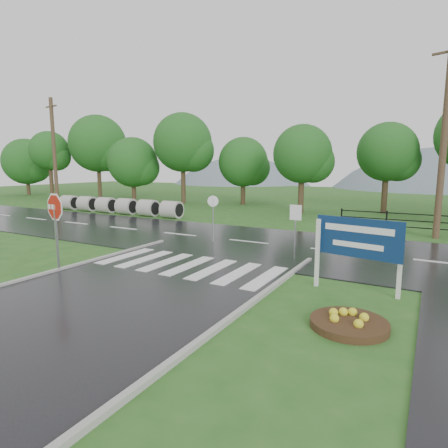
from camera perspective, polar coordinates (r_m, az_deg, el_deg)
The scene contains 14 objects.
ground at distance 10.07m, azimuth -22.25°, elevation -12.71°, with size 120.00×120.00×0.00m, color #27581D.
main_road at distance 17.78m, azimuth 3.75°, elevation -2.84°, with size 90.00×8.00×0.04m, color black.
crosswalk at distance 13.54m, azimuth -5.45°, elevation -6.31°, with size 6.50×2.80×0.02m.
fence_west at distance 21.92m, azimuth 29.69°, elevation 0.15°, with size 9.58×0.08×1.20m.
hills at distance 73.38m, azimuth 25.26°, elevation -7.15°, with size 102.00×48.00×48.00m.
treeline at distance 30.64m, azimuth 16.84°, elevation 1.72°, with size 83.20×5.20×10.00m.
culvert_pipes at distance 29.67m, azimuth -16.10°, elevation 2.70°, with size 11.80×1.20×1.20m.
stop_sign at distance 13.78m, azimuth -24.34°, elevation 1.36°, with size 1.27×0.20×2.87m.
estate_billboard at distance 11.19m, azimuth 19.69°, elevation -2.56°, with size 2.42×0.51×2.15m.
flower_bed at distance 9.09m, azimuth 18.52°, elevation -14.00°, with size 1.72×1.72×0.34m.
reg_sign_small at distance 14.46m, azimuth 10.83°, elevation 0.43°, with size 0.47×0.07×2.14m.
reg_sign_round at distance 17.51m, azimuth -1.67°, elevation 1.69°, with size 0.49×0.20×2.23m.
utility_pole_west at distance 35.55m, azimuth -24.45°, elevation 9.84°, with size 1.64×0.34×9.25m.
utility_pole_east at distance 21.27m, azimuth 30.54°, elevation 11.15°, with size 1.66×0.65×9.63m.
Camera 1 is at (7.47, -5.73, 3.58)m, focal length 30.00 mm.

